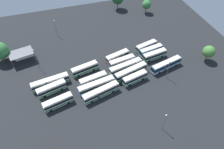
{
  "coord_description": "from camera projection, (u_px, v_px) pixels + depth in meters",
  "views": [
    {
      "loc": [
        -17.71,
        -57.8,
        63.07
      ],
      "look_at": [
        0.66,
        -0.74,
        1.6
      ],
      "focal_mm": 34.94,
      "sensor_mm": 36.0,
      "label": 1
    }
  ],
  "objects": [
    {
      "name": "bus_row2_slot1",
      "position": [
        131.0,
        72.0,
        86.48
      ],
      "size": [
        14.39,
        5.84,
        3.63
      ],
      "color": "silver",
      "rests_on": "ground_plane"
    },
    {
      "name": "bus_row0_slot4",
      "position": [
        50.0,
        82.0,
        82.58
      ],
      "size": [
        14.42,
        4.44,
        3.63
      ],
      "color": "silver",
      "rests_on": "ground_plane"
    },
    {
      "name": "bus_row3_slot0",
      "position": [
        166.0,
        65.0,
        89.27
      ],
      "size": [
        14.41,
        5.63,
        3.63
      ],
      "color": "teal",
      "rests_on": "ground_plane"
    },
    {
      "name": "bus_row1_slot0",
      "position": [
        101.0,
        92.0,
        79.11
      ],
      "size": [
        14.39,
        5.86,
        3.63
      ],
      "color": "silver",
      "rests_on": "ground_plane"
    },
    {
      "name": "tree_north_edge",
      "position": [
        0.0,
        51.0,
        89.96
      ],
      "size": [
        7.3,
        7.3,
        9.14
      ],
      "color": "brown",
      "rests_on": "ground_plane"
    },
    {
      "name": "tree_northwest",
      "position": [
        209.0,
        52.0,
        90.79
      ],
      "size": [
        5.1,
        5.1,
        7.29
      ],
      "color": "brown",
      "rests_on": "ground_plane"
    },
    {
      "name": "bus_row3_slot4",
      "position": [
        146.0,
        46.0,
        97.73
      ],
      "size": [
        10.59,
        4.92,
        3.63
      ],
      "color": "silver",
      "rests_on": "ground_plane"
    },
    {
      "name": "tree_west_edge",
      "position": [
        146.0,
        5.0,
        118.45
      ],
      "size": [
        4.82,
        4.82,
        7.29
      ],
      "color": "brown",
      "rests_on": "ground_plane"
    },
    {
      "name": "bus_row3_slot2",
      "position": [
        155.0,
        55.0,
        93.61
      ],
      "size": [
        11.01,
        4.02,
        3.63
      ],
      "color": "silver",
      "rests_on": "ground_plane"
    },
    {
      "name": "bus_row1_slot4",
      "position": [
        85.0,
        69.0,
        87.69
      ],
      "size": [
        11.29,
        4.75,
        3.63
      ],
      "color": "silver",
      "rests_on": "ground_plane"
    },
    {
      "name": "lamp_post_mid_lot",
      "position": [
        36.0,
        58.0,
        87.25
      ],
      "size": [
        0.56,
        0.28,
        9.63
      ],
      "color": "slate",
      "rests_on": "ground_plane"
    },
    {
      "name": "bus_row2_slot4",
      "position": [
        117.0,
        57.0,
        92.88
      ],
      "size": [
        10.89,
        5.13,
        3.63
      ],
      "color": "silver",
      "rests_on": "ground_plane"
    },
    {
      "name": "maintenance_shelter",
      "position": [
        21.0,
        53.0,
        90.97
      ],
      "size": [
        10.72,
        8.12,
        4.4
      ],
      "color": "slate",
      "rests_on": "ground_plane"
    },
    {
      "name": "lamp_post_far_corner",
      "position": [
        168.0,
        69.0,
        83.52
      ],
      "size": [
        0.56,
        0.28,
        8.56
      ],
      "color": "slate",
      "rests_on": "ground_plane"
    },
    {
      "name": "bus_row2_slot0",
      "position": [
        135.0,
        78.0,
        84.13
      ],
      "size": [
        10.52,
        4.67,
        3.63
      ],
      "color": "silver",
      "rests_on": "ground_plane"
    },
    {
      "name": "bus_row2_slot3",
      "position": [
        122.0,
        62.0,
        90.64
      ],
      "size": [
        11.4,
        4.14,
        3.63
      ],
      "color": "silver",
      "rests_on": "ground_plane"
    },
    {
      "name": "bus_row1_slot2",
      "position": [
        93.0,
        80.0,
        83.51
      ],
      "size": [
        11.14,
        4.41,
        3.63
      ],
      "color": "silver",
      "rests_on": "ground_plane"
    },
    {
      "name": "lamp_post_near_entrance",
      "position": [
        164.0,
        121.0,
        67.65
      ],
      "size": [
        0.56,
        0.28,
        8.04
      ],
      "color": "slate",
      "rests_on": "ground_plane"
    },
    {
      "name": "bus_row1_slot1",
      "position": [
        96.0,
        86.0,
        81.37
      ],
      "size": [
        14.43,
        4.71,
        3.63
      ],
      "color": "silver",
      "rests_on": "ground_plane"
    },
    {
      "name": "bus_row0_slot3",
      "position": [
        52.0,
        89.0,
        80.37
      ],
      "size": [
        11.15,
        4.9,
        3.63
      ],
      "color": "silver",
      "rests_on": "ground_plane"
    },
    {
      "name": "ground_plane",
      "position": [
        110.0,
        76.0,
        87.35
      ],
      "size": [
        122.09,
        122.09,
        0.0
      ],
      "primitive_type": "plane",
      "color": "black"
    },
    {
      "name": "lamp_post_by_building",
      "position": [
        56.0,
        27.0,
        103.38
      ],
      "size": [
        0.56,
        0.28,
        8.55
      ],
      "color": "slate",
      "rests_on": "ground_plane"
    },
    {
      "name": "bus_row3_slot3",
      "position": [
        151.0,
        51.0,
        95.7
      ],
      "size": [
        11.28,
        4.28,
        3.63
      ],
      "color": "teal",
      "rests_on": "ground_plane"
    },
    {
      "name": "bus_row0_slot1",
      "position": [
        58.0,
        102.0,
        76.05
      ],
      "size": [
        10.85,
        4.78,
        3.63
      ],
      "color": "silver",
      "rests_on": "ground_plane"
    },
    {
      "name": "bus_row2_slot2",
      "position": [
        125.0,
        67.0,
        88.48
      ],
      "size": [
        14.43,
        5.13,
        3.63
      ],
      "color": "silver",
      "rests_on": "ground_plane"
    }
  ]
}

